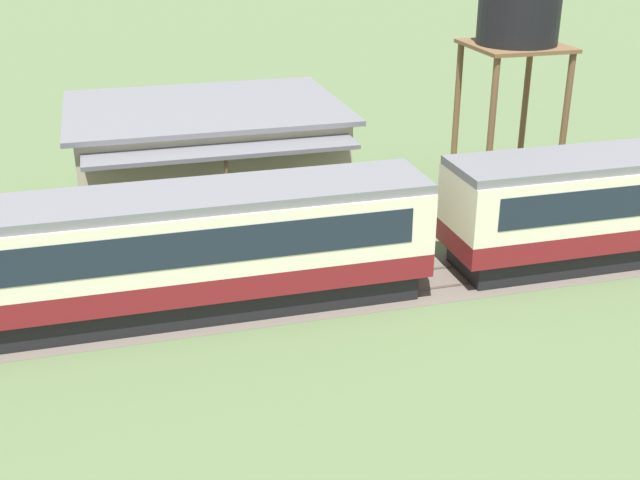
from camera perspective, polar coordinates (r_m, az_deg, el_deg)
The scene contains 4 objects.
passenger_train at distance 27.57m, azimuth 8.77°, elevation 1.49°, with size 86.47×3.12×4.03m.
railway_track at distance 28.43m, azimuth 8.30°, elevation -2.70°, with size 157.17×3.60×0.04m.
station_building at distance 34.17m, azimuth -8.02°, elevation 5.90°, with size 11.18×9.67×4.45m.
water_tower at distance 35.62m, azimuth 13.96°, elevation 15.36°, with size 3.92×3.92×9.70m.
Camera 1 is at (-22.12, -22.94, 12.40)m, focal length 45.00 mm.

